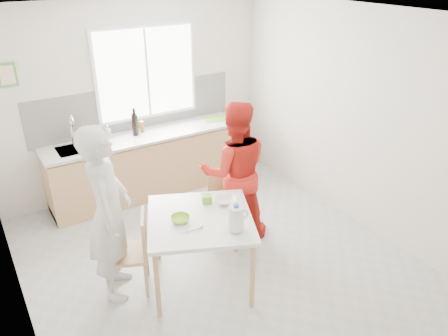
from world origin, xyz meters
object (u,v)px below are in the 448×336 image
at_px(person_white, 109,214).
at_px(bowl_green, 180,219).
at_px(wine_bottle_a, 134,124).
at_px(dining_table, 200,224).
at_px(wine_bottle_b, 136,124).
at_px(chair_left, 134,249).
at_px(person_red, 234,172).
at_px(chair_far, 223,204).
at_px(bowl_white, 226,200).
at_px(milk_jug, 237,218).

relative_size(person_white, bowl_green, 9.67).
bearing_deg(wine_bottle_a, dining_table, -94.77).
relative_size(wine_bottle_a, wine_bottle_b, 1.07).
bearing_deg(dining_table, chair_left, 156.12).
relative_size(chair_left, wine_bottle_b, 2.91).
bearing_deg(chair_left, person_white, -90.00).
xyz_separation_m(person_red, bowl_green, (-0.99, -0.53, -0.04)).
distance_m(person_white, wine_bottle_b, 2.09).
height_order(chair_far, bowl_white, bowl_white).
bearing_deg(chair_left, dining_table, 90.00).
xyz_separation_m(dining_table, chair_far, (0.65, 0.60, -0.27)).
height_order(dining_table, chair_far, chair_far).
bearing_deg(chair_left, wine_bottle_b, -179.73).
height_order(chair_left, wine_bottle_b, wine_bottle_b).
relative_size(person_white, wine_bottle_a, 5.74).
bearing_deg(person_red, milk_jug, 81.59).
relative_size(person_white, person_red, 1.06).
bearing_deg(wine_bottle_b, person_white, -119.15).
height_order(wine_bottle_a, wine_bottle_b, wine_bottle_a).
distance_m(person_white, bowl_white, 1.21).
xyz_separation_m(bowl_green, wine_bottle_b, (0.41, 2.14, 0.24)).
bearing_deg(chair_far, bowl_white, -95.09).
xyz_separation_m(chair_left, wine_bottle_b, (0.83, 1.90, 0.59)).
distance_m(person_white, milk_jug, 1.24).
xyz_separation_m(dining_table, chair_left, (-0.63, 0.28, -0.24)).
distance_m(person_red, bowl_white, 0.62).
relative_size(chair_left, bowl_white, 3.82).
distance_m(person_red, wine_bottle_a, 1.71).
bearing_deg(wine_bottle_a, person_red, -69.11).
height_order(bowl_green, bowl_white, bowl_green).
distance_m(dining_table, bowl_white, 0.41).
bearing_deg(milk_jug, bowl_green, 156.44).
xyz_separation_m(chair_left, person_red, (1.41, 0.29, 0.38)).
bearing_deg(chair_far, milk_jug, -91.38).
xyz_separation_m(chair_left, bowl_green, (0.42, -0.24, 0.35)).
height_order(dining_table, person_white, person_white).
height_order(dining_table, wine_bottle_b, wine_bottle_b).
xyz_separation_m(wine_bottle_a, wine_bottle_b, (0.02, 0.02, -0.01)).
distance_m(chair_left, person_white, 0.48).
bearing_deg(person_white, bowl_green, -94.18).
xyz_separation_m(bowl_white, wine_bottle_a, (-0.20, 2.05, 0.25)).
distance_m(chair_far, wine_bottle_a, 1.75).
xyz_separation_m(dining_table, person_red, (0.79, 0.57, 0.15)).
xyz_separation_m(dining_table, milk_jug, (0.18, -0.39, 0.23)).
distance_m(dining_table, wine_bottle_a, 2.19).
distance_m(chair_far, wine_bottle_b, 1.75).
height_order(bowl_white, wine_bottle_b, wine_bottle_b).
bearing_deg(bowl_white, person_white, 168.03).
bearing_deg(chair_left, milk_jug, 74.56).
xyz_separation_m(chair_left, wine_bottle_a, (0.81, 1.88, 0.60)).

